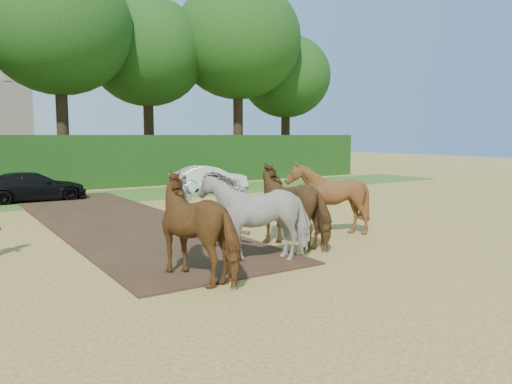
{
  "coord_description": "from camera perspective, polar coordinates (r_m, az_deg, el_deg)",
  "views": [
    {
      "loc": [
        -3.79,
        -10.09,
        3.0
      ],
      "look_at": [
        3.84,
        1.57,
        1.4
      ],
      "focal_mm": 35.0,
      "sensor_mm": 36.0,
      "label": 1
    }
  ],
  "objects": [
    {
      "name": "ground",
      "position": [
        11.19,
        -12.28,
        -9.15
      ],
      "size": [
        120.0,
        120.0,
        0.0
      ],
      "primitive_type": "plane",
      "color": "gold",
      "rests_on": "ground"
    },
    {
      "name": "earth_strip",
      "position": [
        18.14,
        -15.79,
        -3.14
      ],
      "size": [
        4.5,
        17.0,
        0.05
      ],
      "primitive_type": "cube",
      "color": "#472D1C",
      "rests_on": "ground"
    },
    {
      "name": "grass_verge",
      "position": [
        24.57,
        -24.06,
        -1.0
      ],
      "size": [
        50.0,
        5.0,
        0.03
      ],
      "primitive_type": "cube",
      "color": "#38601E",
      "rests_on": "ground"
    },
    {
      "name": "hedgerow",
      "position": [
        28.88,
        -25.63,
        2.92
      ],
      "size": [
        46.0,
        1.6,
        3.0
      ],
      "primitive_type": "cube",
      "color": "#14380F",
      "rests_on": "ground"
    },
    {
      "name": "plough_team",
      "position": [
        12.81,
        2.14,
        -2.0
      ],
      "size": [
        7.39,
        6.17,
        2.21
      ],
      "color": "brown",
      "rests_on": "ground"
    },
    {
      "name": "church",
      "position": [
        66.43,
        -27.0,
        15.14
      ],
      "size": [
        5.2,
        5.2,
        27.0
      ],
      "color": "slate",
      "rests_on": "ground"
    }
  ]
}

